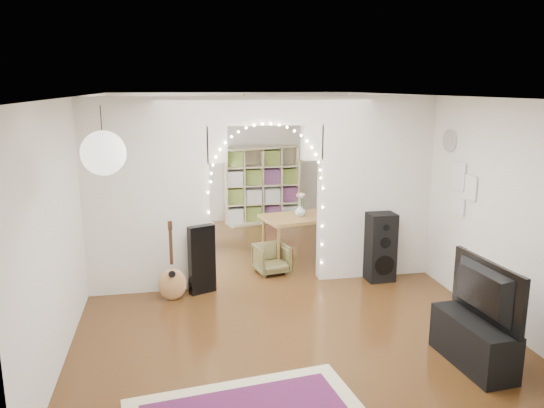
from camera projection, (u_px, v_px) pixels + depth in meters
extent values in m
plane|color=black|center=(265.00, 281.00, 7.86)|extent=(7.50, 7.50, 0.00)
cube|color=white|center=(265.00, 96.00, 7.27)|extent=(5.00, 7.50, 0.02)
cube|color=silver|center=(233.00, 158.00, 11.15)|extent=(5.00, 0.02, 2.70)
cube|color=silver|center=(355.00, 289.00, 3.97)|extent=(5.00, 0.02, 2.70)
cube|color=silver|center=(82.00, 199.00, 7.09)|extent=(0.02, 7.50, 2.70)
cube|color=silver|center=(427.00, 186.00, 8.03)|extent=(0.02, 7.50, 2.70)
cube|color=silver|center=(147.00, 197.00, 7.25)|extent=(1.70, 0.20, 2.70)
cube|color=silver|center=(374.00, 188.00, 7.87)|extent=(1.70, 0.20, 2.70)
cube|color=silver|center=(265.00, 111.00, 7.31)|extent=(1.60, 0.20, 0.40)
cube|color=white|center=(100.00, 168.00, 8.79)|extent=(0.04, 1.20, 1.40)
cylinder|color=white|center=(450.00, 140.00, 7.29)|extent=(0.03, 0.31, 0.31)
sphere|color=white|center=(103.00, 153.00, 4.71)|extent=(0.40, 0.40, 0.40)
cube|color=black|center=(202.00, 259.00, 7.33)|extent=(0.39, 0.26, 0.97)
ellipsoid|color=#BC804B|center=(172.00, 273.00, 7.09)|extent=(0.39, 0.18, 0.45)
cube|color=black|center=(171.00, 246.00, 7.00)|extent=(0.05, 0.03, 0.51)
cube|color=black|center=(170.00, 225.00, 6.94)|extent=(0.06, 0.04, 0.11)
ellipsoid|color=brown|center=(176.00, 287.00, 7.35)|extent=(0.25, 0.32, 0.21)
sphere|color=brown|center=(178.00, 283.00, 7.22)|extent=(0.14, 0.14, 0.12)
cone|color=brown|center=(176.00, 279.00, 7.20)|extent=(0.04, 0.04, 0.04)
cone|color=brown|center=(180.00, 279.00, 7.21)|extent=(0.04, 0.04, 0.04)
cylinder|color=brown|center=(174.00, 288.00, 7.50)|extent=(0.07, 0.19, 0.06)
cube|color=black|center=(380.00, 247.00, 7.82)|extent=(0.41, 0.35, 1.02)
cylinder|color=black|center=(385.00, 265.00, 7.70)|extent=(0.30, 0.03, 0.30)
cylinder|color=black|center=(386.00, 243.00, 7.63)|extent=(0.16, 0.02, 0.16)
cylinder|color=black|center=(386.00, 228.00, 7.58)|extent=(0.09, 0.02, 0.09)
cube|color=black|center=(473.00, 342.00, 5.47)|extent=(0.47, 1.03, 0.50)
imported|color=black|center=(478.00, 291.00, 5.35)|extent=(0.22, 1.08, 0.62)
cube|color=beige|center=(262.00, 185.00, 11.14)|extent=(1.61, 0.88, 1.60)
cube|color=olive|center=(300.00, 218.00, 8.66)|extent=(1.33, 1.02, 0.05)
cylinder|color=olive|center=(279.00, 249.00, 8.26)|extent=(0.05, 0.05, 0.70)
cylinder|color=olive|center=(337.00, 241.00, 8.64)|extent=(0.05, 0.05, 0.70)
cylinder|color=olive|center=(264.00, 238.00, 8.83)|extent=(0.05, 0.05, 0.70)
cylinder|color=olive|center=(319.00, 232.00, 9.22)|extent=(0.05, 0.05, 0.70)
imported|color=white|center=(300.00, 210.00, 8.63)|extent=(0.22, 0.22, 0.19)
imported|color=brown|center=(194.00, 235.00, 9.33)|extent=(0.70, 0.71, 0.54)
imported|color=brown|center=(271.00, 259.00, 8.17)|extent=(0.57, 0.58, 0.45)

